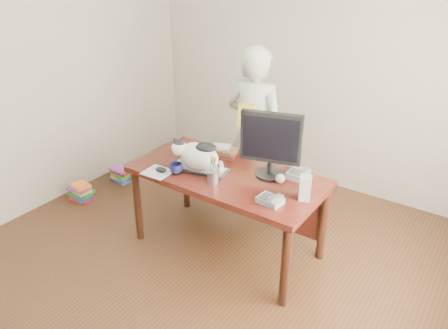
% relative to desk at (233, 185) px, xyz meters
% --- Properties ---
extents(room, '(4.50, 4.50, 4.50)m').
position_rel_desk_xyz_m(room, '(0.00, -0.68, 0.75)').
color(room, black).
rests_on(room, ground).
extents(desk, '(1.60, 0.80, 0.75)m').
position_rel_desk_xyz_m(desk, '(0.00, 0.00, 0.00)').
color(desk, black).
rests_on(desk, ground).
extents(keyboard, '(0.51, 0.26, 0.03)m').
position_rel_desk_xyz_m(keyboard, '(-0.23, -0.16, 0.16)').
color(keyboard, black).
rests_on(keyboard, desk).
extents(cat, '(0.47, 0.30, 0.27)m').
position_rel_desk_xyz_m(cat, '(-0.24, -0.17, 0.28)').
color(cat, white).
rests_on(cat, keyboard).
extents(monitor, '(0.48, 0.29, 0.55)m').
position_rel_desk_xyz_m(monitor, '(0.31, 0.07, 0.46)').
color(monitor, black).
rests_on(monitor, desk).
extents(pen_cup, '(0.12, 0.12, 0.24)m').
position_rel_desk_xyz_m(pen_cup, '(0.00, -0.28, 0.21)').
color(pen_cup, gray).
rests_on(pen_cup, desk).
extents(mousepad, '(0.24, 0.22, 0.01)m').
position_rel_desk_xyz_m(mousepad, '(-0.48, -0.40, 0.15)').
color(mousepad, silver).
rests_on(mousepad, desk).
extents(mouse, '(0.11, 0.07, 0.04)m').
position_rel_desk_xyz_m(mouse, '(-0.46, -0.38, 0.17)').
color(mouse, black).
rests_on(mouse, mousepad).
extents(coffee_mug, '(0.15, 0.15, 0.09)m').
position_rel_desk_xyz_m(coffee_mug, '(-0.35, -0.32, 0.19)').
color(coffee_mug, black).
rests_on(coffee_mug, desk).
extents(phone, '(0.19, 0.16, 0.08)m').
position_rel_desk_xyz_m(phone, '(0.52, -0.29, 0.17)').
color(phone, slate).
rests_on(phone, desk).
extents(speaker, '(0.11, 0.12, 0.19)m').
position_rel_desk_xyz_m(speaker, '(0.70, -0.09, 0.24)').
color(speaker, '#AAA9AC').
rests_on(speaker, desk).
extents(baseball, '(0.08, 0.08, 0.08)m').
position_rel_desk_xyz_m(baseball, '(0.44, 0.02, 0.19)').
color(baseball, beige).
rests_on(baseball, desk).
extents(book_stack, '(0.28, 0.24, 0.09)m').
position_rel_desk_xyz_m(book_stack, '(-0.23, 0.18, 0.19)').
color(book_stack, '#431712').
rests_on(book_stack, desk).
extents(calculator, '(0.15, 0.19, 0.06)m').
position_rel_desk_xyz_m(calculator, '(0.50, 0.20, 0.18)').
color(calculator, slate).
rests_on(calculator, desk).
extents(person, '(0.62, 0.42, 1.67)m').
position_rel_desk_xyz_m(person, '(-0.18, 0.64, 0.23)').
color(person, white).
rests_on(person, ground).
extents(held_book, '(0.16, 0.10, 0.22)m').
position_rel_desk_xyz_m(held_book, '(-0.18, 0.47, 0.45)').
color(held_book, yellow).
rests_on(held_book, person).
extents(book_pile_a, '(0.27, 0.22, 0.18)m').
position_rel_desk_xyz_m(book_pile_a, '(-1.75, -0.28, -0.51)').
color(book_pile_a, '#B2191E').
rests_on(book_pile_a, ground).
extents(book_pile_b, '(0.26, 0.20, 0.15)m').
position_rel_desk_xyz_m(book_pile_b, '(-1.72, 0.27, -0.53)').
color(book_pile_b, '#1C48A8').
rests_on(book_pile_b, ground).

